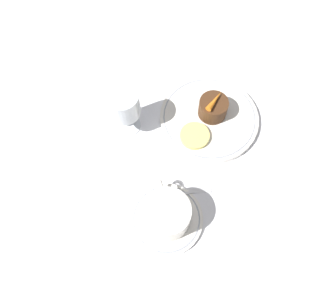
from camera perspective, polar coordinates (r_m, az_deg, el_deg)
ground_plane at (r=0.76m, az=6.72°, el=2.39°), size 3.00×3.00×0.00m
dinner_plate at (r=0.77m, az=7.16°, el=4.54°), size 0.23×0.23×0.01m
saucer at (r=0.67m, az=-0.25°, el=-12.87°), size 0.15×0.15×0.01m
coffee_cup at (r=0.64m, az=-0.18°, el=-12.13°), size 0.12×0.09×0.07m
spoon at (r=0.68m, az=-0.66°, el=-9.48°), size 0.02×0.10×0.00m
wine_glass at (r=0.70m, az=-7.68°, el=6.55°), size 0.07×0.07×0.12m
fork at (r=0.71m, az=9.58°, el=-7.45°), size 0.05×0.20×0.01m
dessert_cake at (r=0.75m, az=7.84°, el=6.26°), size 0.07×0.07×0.04m
carrot_garnish at (r=0.73m, az=8.13°, el=7.50°), size 0.05×0.05×0.01m
pineapple_slice at (r=0.73m, az=4.67°, el=1.44°), size 0.07×0.07×0.01m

